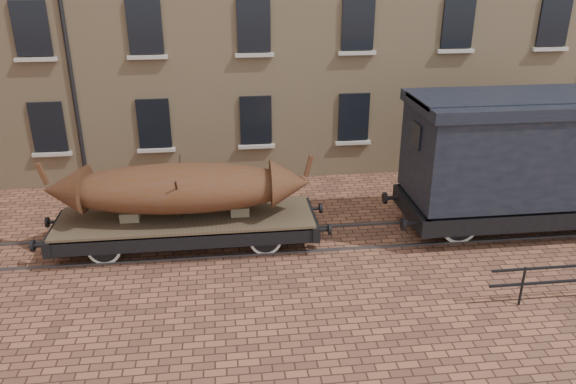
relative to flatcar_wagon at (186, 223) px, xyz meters
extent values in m
plane|color=brown|center=(4.79, 0.00, -0.74)|extent=(90.00, 90.00, 0.00)
cube|color=black|center=(-4.71, 4.96, 1.46)|extent=(1.10, 0.12, 1.70)
cube|color=#BDB7AD|center=(-4.71, 4.90, 0.51)|extent=(1.30, 0.18, 0.12)
cube|color=black|center=(-1.21, 4.96, 1.46)|extent=(1.10, 0.12, 1.70)
cube|color=#BDB7AD|center=(-1.21, 4.90, 0.51)|extent=(1.30, 0.18, 0.12)
cube|color=black|center=(2.29, 4.96, 1.46)|extent=(1.10, 0.12, 1.70)
cube|color=#BDB7AD|center=(2.29, 4.90, 0.51)|extent=(1.30, 0.18, 0.12)
cube|color=black|center=(5.79, 4.96, 1.46)|extent=(1.10, 0.12, 1.70)
cube|color=#BDB7AD|center=(5.79, 4.90, 0.51)|extent=(1.30, 0.18, 0.12)
cube|color=black|center=(9.29, 4.96, 1.46)|extent=(1.10, 0.12, 1.70)
cube|color=#BDB7AD|center=(9.29, 4.90, 0.51)|extent=(1.30, 0.18, 0.12)
cube|color=black|center=(12.79, 4.96, 1.46)|extent=(1.10, 0.12, 1.70)
cube|color=#BDB7AD|center=(12.79, 4.90, 0.51)|extent=(1.30, 0.18, 0.12)
cube|color=black|center=(-4.71, 4.96, 4.66)|extent=(1.10, 0.12, 1.70)
cube|color=#BDB7AD|center=(-4.71, 4.90, 3.71)|extent=(1.30, 0.18, 0.12)
cube|color=black|center=(-1.21, 4.96, 4.66)|extent=(1.10, 0.12, 1.70)
cube|color=#BDB7AD|center=(-1.21, 4.90, 3.71)|extent=(1.30, 0.18, 0.12)
cube|color=black|center=(2.29, 4.96, 4.66)|extent=(1.10, 0.12, 1.70)
cube|color=#BDB7AD|center=(2.29, 4.90, 3.71)|extent=(1.30, 0.18, 0.12)
cube|color=black|center=(5.79, 4.96, 4.66)|extent=(1.10, 0.12, 1.70)
cube|color=#BDB7AD|center=(5.79, 4.90, 3.71)|extent=(1.30, 0.18, 0.12)
cube|color=black|center=(9.29, 4.96, 4.66)|extent=(1.10, 0.12, 1.70)
cube|color=#BDB7AD|center=(9.29, 4.90, 3.71)|extent=(1.30, 0.18, 0.12)
cube|color=black|center=(12.79, 4.96, 4.66)|extent=(1.10, 0.12, 1.70)
cube|color=#BDB7AD|center=(12.79, 4.90, 3.71)|extent=(1.30, 0.18, 0.12)
cube|color=#59595E|center=(4.79, -0.72, -0.71)|extent=(30.00, 0.08, 0.06)
cube|color=#59595E|center=(4.79, 0.72, -0.71)|extent=(30.00, 0.08, 0.06)
cylinder|color=black|center=(7.79, -3.80, -0.24)|extent=(0.06, 0.06, 1.00)
cube|color=brown|center=(0.00, 0.00, 0.13)|extent=(6.92, 2.03, 0.11)
cube|color=black|center=(0.00, -0.94, -0.09)|extent=(6.92, 0.15, 0.41)
cube|color=black|center=(0.00, 0.94, -0.09)|extent=(6.92, 0.15, 0.41)
cube|color=black|center=(-3.46, 0.00, -0.09)|extent=(0.20, 2.12, 0.41)
cylinder|color=black|center=(-3.72, -0.69, -0.09)|extent=(0.32, 0.09, 0.09)
cylinder|color=black|center=(-3.87, -0.69, -0.09)|extent=(0.07, 0.30, 0.30)
cylinder|color=black|center=(-3.72, 0.69, -0.09)|extent=(0.32, 0.09, 0.09)
cylinder|color=black|center=(-3.87, 0.69, -0.09)|extent=(0.07, 0.30, 0.30)
cube|color=black|center=(3.46, 0.00, -0.09)|extent=(0.20, 2.12, 0.41)
cylinder|color=black|center=(3.72, -0.69, -0.09)|extent=(0.32, 0.09, 0.09)
cylinder|color=black|center=(3.87, -0.69, -0.09)|extent=(0.07, 0.30, 0.30)
cylinder|color=black|center=(3.72, 0.69, -0.09)|extent=(0.32, 0.09, 0.09)
cylinder|color=black|center=(3.87, 0.69, -0.09)|extent=(0.07, 0.30, 0.30)
cylinder|color=black|center=(-2.12, 0.00, -0.29)|extent=(0.09, 1.75, 0.09)
cylinder|color=silver|center=(-2.12, -0.72, -0.29)|extent=(0.89, 0.06, 0.89)
cylinder|color=black|center=(-2.12, -0.72, -0.29)|extent=(0.73, 0.09, 0.73)
cube|color=black|center=(-2.12, -0.83, -0.07)|extent=(0.83, 0.07, 0.09)
cylinder|color=silver|center=(-2.12, 0.72, -0.29)|extent=(0.89, 0.06, 0.89)
cylinder|color=black|center=(-2.12, 0.72, -0.29)|extent=(0.73, 0.09, 0.73)
cube|color=black|center=(-2.12, 0.83, -0.07)|extent=(0.83, 0.07, 0.09)
cylinder|color=black|center=(2.12, 0.00, -0.29)|extent=(0.09, 1.75, 0.09)
cylinder|color=silver|center=(2.12, -0.72, -0.29)|extent=(0.89, 0.06, 0.89)
cylinder|color=black|center=(2.12, -0.72, -0.29)|extent=(0.73, 0.09, 0.73)
cube|color=black|center=(2.12, -0.83, -0.07)|extent=(0.83, 0.07, 0.09)
cylinder|color=silver|center=(2.12, 0.72, -0.29)|extent=(0.89, 0.06, 0.89)
cylinder|color=black|center=(2.12, 0.72, -0.29)|extent=(0.73, 0.09, 0.73)
cube|color=black|center=(2.12, 0.83, -0.07)|extent=(0.83, 0.07, 0.09)
cube|color=black|center=(0.00, 0.00, -0.23)|extent=(3.69, 0.06, 0.06)
cube|color=#7B7257|center=(-1.48, 0.00, 0.32)|extent=(0.51, 0.46, 0.26)
cube|color=#7B7257|center=(1.48, 0.00, 0.32)|extent=(0.51, 0.46, 0.26)
ellipsoid|color=#4D250F|center=(-0.11, 0.00, 1.04)|extent=(6.37, 2.19, 1.26)
cone|color=#4D250F|center=(-3.10, 0.11, 1.10)|extent=(1.13, 1.23, 1.20)
cube|color=#4D250F|center=(-3.59, 0.13, 1.56)|extent=(0.25, 0.14, 0.61)
cone|color=#4D250F|center=(2.87, -0.11, 1.10)|extent=(1.13, 1.23, 1.20)
cube|color=#4D250F|center=(3.36, -0.13, 1.56)|extent=(0.25, 0.14, 0.61)
cylinder|color=black|center=(-0.11, -0.51, 0.91)|extent=(0.05, 1.08, 1.49)
cylinder|color=black|center=(-0.11, 0.51, 0.91)|extent=(0.05, 1.08, 1.49)
cube|color=black|center=(9.71, -1.23, 0.04)|extent=(6.69, 0.18, 0.50)
cube|color=black|center=(9.71, 1.23, 0.04)|extent=(6.69, 0.18, 0.50)
cube|color=black|center=(6.37, 0.00, 0.04)|extent=(0.25, 2.68, 0.50)
cylinder|color=black|center=(5.86, -0.89, 0.04)|extent=(0.09, 0.36, 0.36)
cylinder|color=black|center=(5.86, 0.89, 0.04)|extent=(0.09, 0.36, 0.36)
cylinder|color=black|center=(7.59, 0.00, -0.20)|extent=(0.11, 2.12, 0.11)
cylinder|color=silver|center=(7.59, -0.72, -0.20)|extent=(1.07, 0.08, 1.07)
cylinder|color=black|center=(7.59, -0.72, -0.20)|extent=(0.88, 0.11, 0.88)
cylinder|color=silver|center=(7.59, 0.72, -0.20)|extent=(1.07, 0.08, 1.07)
cylinder|color=black|center=(7.59, 0.72, -0.20)|extent=(0.88, 0.11, 0.88)
cylinder|color=silver|center=(11.83, 0.72, -0.20)|extent=(1.07, 0.08, 1.07)
cylinder|color=black|center=(11.83, 0.72, -0.20)|extent=(0.88, 0.11, 0.88)
cube|color=black|center=(9.71, 0.00, 1.66)|extent=(6.69, 2.68, 2.56)
cube|color=black|center=(9.71, 0.00, 3.10)|extent=(6.89, 2.84, 0.31)
cube|color=black|center=(9.71, 0.00, 3.22)|extent=(6.89, 1.90, 0.13)
cube|color=black|center=(6.35, 0.00, 2.27)|extent=(0.09, 0.67, 0.67)
camera|label=1|loc=(1.10, -14.10, 6.79)|focal=35.00mm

